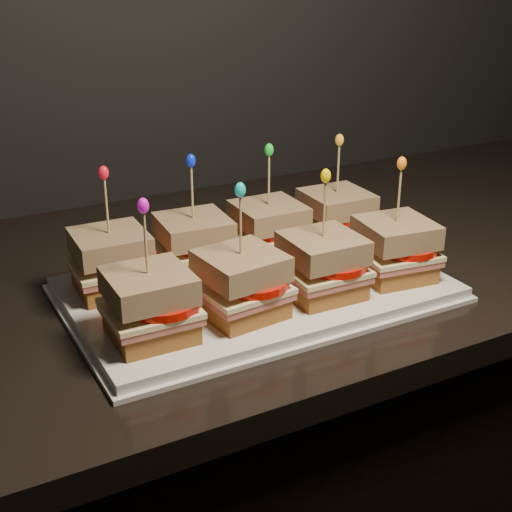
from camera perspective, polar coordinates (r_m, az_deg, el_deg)
name	(u,v)px	position (r m, az deg, el deg)	size (l,w,h in m)	color
cabinet	(338,480)	(1.37, 6.61, -17.35)	(2.53, 0.64, 0.89)	black
granite_slab	(352,245)	(1.12, 7.67, 0.86)	(2.57, 0.68, 0.04)	black
platter	(256,289)	(0.91, 0.00, -2.67)	(0.46, 0.29, 0.02)	white
platter_rim	(256,293)	(0.91, 0.00, -3.01)	(0.47, 0.30, 0.01)	white
sandwich_0_bread_bot	(113,281)	(0.90, -11.36, -1.98)	(0.08, 0.08, 0.02)	brown
sandwich_0_ham	(112,269)	(0.89, -11.44, -1.07)	(0.09, 0.09, 0.01)	#BA6054
sandwich_0_cheese	(112,264)	(0.89, -11.47, -0.65)	(0.09, 0.09, 0.01)	#FFF2AE
sandwich_0_tomato	(122,259)	(0.89, -10.66, -0.20)	(0.08, 0.08, 0.01)	red
sandwich_0_bread_top	(110,244)	(0.88, -11.61, 0.94)	(0.09, 0.09, 0.03)	#582F12
sandwich_0_pick	(107,209)	(0.87, -11.84, 3.68)	(0.00, 0.00, 0.09)	tan
sandwich_0_frill	(104,173)	(0.85, -12.09, 6.53)	(0.01, 0.01, 0.02)	red
sandwich_1_bread_bot	(195,264)	(0.93, -4.92, -0.65)	(0.08, 0.08, 0.02)	brown
sandwich_1_ham	(194,253)	(0.93, -4.95, 0.24)	(0.09, 0.09, 0.01)	#BA6054
sandwich_1_cheese	(194,248)	(0.92, -4.97, 0.64)	(0.09, 0.09, 0.01)	#FFF2AE
sandwich_1_tomato	(204,242)	(0.92, -4.15, 1.09)	(0.08, 0.08, 0.01)	red
sandwich_1_bread_top	(193,229)	(0.91, -5.03, 2.19)	(0.09, 0.09, 0.03)	#582F12
sandwich_1_pick	(192,195)	(0.90, -5.12, 4.85)	(0.00, 0.00, 0.09)	tan
sandwich_1_frill	(191,161)	(0.89, -5.23, 7.61)	(0.01, 0.01, 0.02)	#0C24D4
sandwich_2_bread_bot	(268,249)	(0.98, 1.00, 0.59)	(0.08, 0.08, 0.02)	brown
sandwich_2_ham	(268,238)	(0.97, 1.00, 1.45)	(0.09, 0.09, 0.01)	#BA6054
sandwich_2_cheese	(268,233)	(0.97, 1.01, 1.83)	(0.09, 0.09, 0.01)	#FFF2AE
sandwich_2_tomato	(278,228)	(0.97, 1.80, 2.25)	(0.08, 0.08, 0.01)	red
sandwich_2_bread_top	(269,215)	(0.96, 1.02, 3.31)	(0.09, 0.09, 0.03)	#582F12
sandwich_2_pick	(269,183)	(0.95, 1.04, 5.86)	(0.00, 0.00, 0.09)	tan
sandwich_2_frill	(269,150)	(0.93, 1.06, 8.50)	(0.01, 0.01, 0.02)	green
sandwich_3_bread_bot	(335,235)	(1.03, 6.35, 1.70)	(0.08, 0.08, 0.02)	brown
sandwich_3_ham	(336,225)	(1.03, 6.38, 2.52)	(0.09, 0.09, 0.01)	#BA6054
sandwich_3_cheese	(336,220)	(1.03, 6.40, 2.88)	(0.09, 0.09, 0.01)	#FFF2AE
sandwich_3_tomato	(345,215)	(1.02, 7.16, 3.28)	(0.08, 0.08, 0.01)	red
sandwich_3_bread_top	(337,202)	(1.02, 6.47, 4.29)	(0.09, 0.09, 0.03)	#582F12
sandwich_3_pick	(338,172)	(1.00, 6.58, 6.71)	(0.00, 0.00, 0.09)	tan
sandwich_3_frill	(340,140)	(0.99, 6.70, 9.21)	(0.01, 0.01, 0.02)	orange
sandwich_4_bread_bot	(151,327)	(0.79, -8.39, -5.62)	(0.08, 0.08, 0.02)	brown
sandwich_4_ham	(150,314)	(0.78, -8.45, -4.60)	(0.09, 0.09, 0.01)	#BA6054
sandwich_4_cheese	(150,308)	(0.78, -8.48, -4.15)	(0.09, 0.09, 0.01)	#FFF2AE
sandwich_4_tomato	(162,302)	(0.77, -7.52, -3.65)	(0.08, 0.08, 0.01)	red
sandwich_4_bread_top	(148,286)	(0.76, -8.60, -2.37)	(0.09, 0.09, 0.03)	#582F12
sandwich_4_pick	(146,247)	(0.75, -8.80, 0.73)	(0.00, 0.00, 0.09)	tan
sandwich_4_frill	(143,206)	(0.73, -9.01, 4.00)	(0.01, 0.01, 0.02)	#D010BB
sandwich_5_bread_bot	(241,305)	(0.82, -1.19, -3.93)	(0.08, 0.08, 0.02)	brown
sandwich_5_ham	(241,293)	(0.82, -1.20, -2.94)	(0.09, 0.09, 0.01)	#BA6054
sandwich_5_cheese	(241,287)	(0.81, -1.20, -2.50)	(0.09, 0.09, 0.01)	#FFF2AE
sandwich_5_tomato	(253,281)	(0.81, -0.26, -2.01)	(0.08, 0.08, 0.01)	red
sandwich_5_bread_top	(241,266)	(0.80, -1.22, -0.78)	(0.09, 0.09, 0.03)	#582F12
sandwich_5_pick	(241,229)	(0.79, -1.24, 2.20)	(0.00, 0.00, 0.09)	tan
sandwich_5_frill	(240,190)	(0.77, -1.27, 5.32)	(0.01, 0.01, 0.02)	#12B9AA
sandwich_6_bread_bot	(321,285)	(0.88, 5.25, -2.35)	(0.08, 0.08, 0.02)	brown
sandwich_6_ham	(322,274)	(0.87, 5.29, -1.41)	(0.09, 0.09, 0.01)	#BA6054
sandwich_6_cheese	(322,268)	(0.87, 5.31, -0.99)	(0.09, 0.09, 0.01)	#FFF2AE
sandwich_6_tomato	(333,263)	(0.86, 6.21, -0.52)	(0.08, 0.08, 0.01)	red
sandwich_6_bread_top	(323,248)	(0.86, 5.37, 0.64)	(0.09, 0.09, 0.03)	#582F12
sandwich_6_pick	(324,213)	(0.84, 5.49, 3.47)	(0.00, 0.00, 0.09)	tan
sandwich_6_frill	(326,176)	(0.83, 5.60, 6.41)	(0.01, 0.01, 0.02)	#EEBF04
sandwich_7_bread_bot	(393,268)	(0.94, 10.91, -0.94)	(0.08, 0.08, 0.02)	brown
sandwich_7_ham	(394,257)	(0.93, 10.99, -0.05)	(0.09, 0.09, 0.01)	#BA6054
sandwich_7_cheese	(394,252)	(0.93, 11.02, 0.35)	(0.09, 0.09, 0.01)	#FFF2AE
sandwich_7_tomato	(405,246)	(0.93, 11.86, 0.78)	(0.08, 0.08, 0.01)	red
sandwich_7_bread_top	(396,232)	(0.92, 11.14, 1.89)	(0.09, 0.09, 0.03)	#582F12
sandwich_7_pick	(399,199)	(0.90, 11.36, 4.53)	(0.00, 0.00, 0.09)	tan
sandwich_7_frill	(402,163)	(0.89, 11.59, 7.28)	(0.01, 0.01, 0.02)	orange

